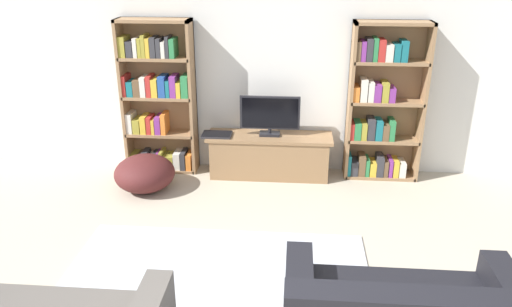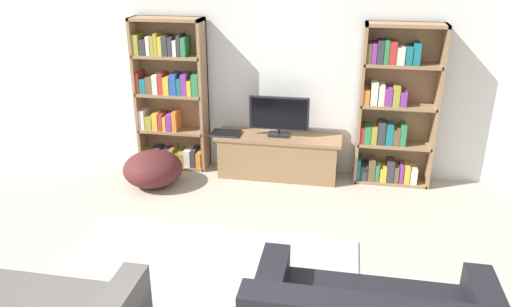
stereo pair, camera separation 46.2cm
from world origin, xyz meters
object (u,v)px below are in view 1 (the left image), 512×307
(bookshelf_right, at_px, (381,106))
(laptop, at_px, (217,135))
(tv_stand, at_px, (269,155))
(television, at_px, (270,115))
(beanbag_ottoman, at_px, (145,173))
(bookshelf_left, at_px, (158,100))

(bookshelf_right, bearing_deg, laptop, -175.10)
(tv_stand, xyz_separation_m, television, (-0.00, 0.01, 0.51))
(tv_stand, relative_size, laptop, 4.26)
(bookshelf_right, xyz_separation_m, beanbag_ottoman, (-2.68, -0.62, -0.67))
(bookshelf_left, distance_m, television, 1.36)
(tv_stand, bearing_deg, beanbag_ottoman, -159.77)
(television, relative_size, beanbag_ottoman, 1.03)
(tv_stand, bearing_deg, bookshelf_right, 4.74)
(bookshelf_right, relative_size, tv_stand, 1.24)
(bookshelf_right, bearing_deg, beanbag_ottoman, -166.97)
(bookshelf_left, height_order, tv_stand, bookshelf_left)
(bookshelf_right, relative_size, beanbag_ottoman, 2.69)
(tv_stand, xyz_separation_m, beanbag_ottoman, (-1.39, -0.51, -0.06))
(bookshelf_right, height_order, laptop, bookshelf_right)
(bookshelf_right, bearing_deg, television, -175.83)
(bookshelf_left, bearing_deg, laptop, -12.43)
(bookshelf_left, xyz_separation_m, beanbag_ottoman, (-0.04, -0.62, -0.69))
(bookshelf_left, distance_m, tv_stand, 1.50)
(bookshelf_left, relative_size, television, 2.62)
(bookshelf_left, xyz_separation_m, laptop, (0.73, -0.16, -0.37))
(bookshelf_left, distance_m, laptop, 0.83)
(laptop, xyz_separation_m, beanbag_ottoman, (-0.77, -0.46, -0.33))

